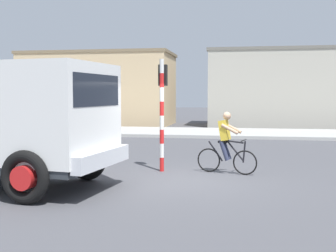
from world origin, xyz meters
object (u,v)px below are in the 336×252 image
Objects in this scene: truck_foreground at (0,117)px; traffic_light_pole at (162,99)px; cyclist at (226,143)px; car_red_near at (12,125)px.

truck_foreground is 4.38m from traffic_light_pole.
truck_foreground is 3.31× the size of cyclist.
traffic_light_pole reaches higher than cyclist.
cyclist is 0.54× the size of traffic_light_pole.
car_red_near is (-4.66, 8.66, -0.85)m from truck_foreground.
car_red_near is at bearing 148.55° from cyclist.
cyclist is at bearing -3.26° from traffic_light_pole.
cyclist is 0.42× the size of car_red_near.
traffic_light_pole is (3.41, 2.71, 0.40)m from truck_foreground.
traffic_light_pole is (-1.83, 0.10, 1.20)m from cyclist.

